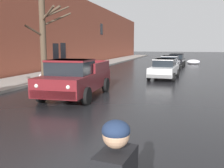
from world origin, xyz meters
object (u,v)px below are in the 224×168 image
(sedan_silver_parked_kerbside_mid, at_px, (170,63))
(sedan_black_parked_far_down_block, at_px, (176,60))
(bare_tree_second_along_sidewalk, at_px, (44,37))
(sedan_white_parked_kerbside_close, at_px, (164,68))
(pickup_truck_maroon_approaching_near_lane, at_px, (76,78))

(sedan_silver_parked_kerbside_mid, bearing_deg, sedan_black_parked_far_down_block, 85.79)
(bare_tree_second_along_sidewalk, relative_size, sedan_silver_parked_kerbside_mid, 1.20)
(bare_tree_second_along_sidewalk, xyz_separation_m, sedan_silver_parked_kerbside_mid, (7.11, 10.12, -2.14))
(sedan_white_parked_kerbside_close, bearing_deg, bare_tree_second_along_sidewalk, -148.78)
(bare_tree_second_along_sidewalk, relative_size, sedan_black_parked_far_down_block, 1.32)
(bare_tree_second_along_sidewalk, height_order, pickup_truck_maroon_approaching_near_lane, bare_tree_second_along_sidewalk)
(bare_tree_second_along_sidewalk, bearing_deg, sedan_silver_parked_kerbside_mid, 54.89)
(sedan_black_parked_far_down_block, bearing_deg, pickup_truck_maroon_approaching_near_lane, -101.33)
(sedan_silver_parked_kerbside_mid, distance_m, sedan_black_parked_far_down_block, 5.87)
(bare_tree_second_along_sidewalk, relative_size, sedan_white_parked_kerbside_close, 1.20)
(sedan_white_parked_kerbside_close, height_order, sedan_silver_parked_kerbside_mid, same)
(bare_tree_second_along_sidewalk, relative_size, pickup_truck_maroon_approaching_near_lane, 1.05)
(bare_tree_second_along_sidewalk, distance_m, pickup_truck_maroon_approaching_near_lane, 5.44)
(bare_tree_second_along_sidewalk, xyz_separation_m, pickup_truck_maroon_approaching_near_lane, (3.64, -3.50, -2.01))
(sedan_silver_parked_kerbside_mid, relative_size, sedan_black_parked_far_down_block, 1.10)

